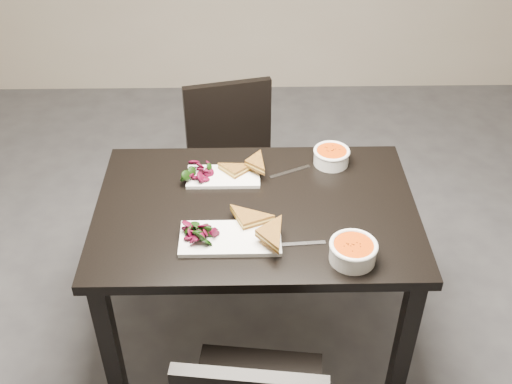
% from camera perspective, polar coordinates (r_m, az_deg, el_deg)
% --- Properties ---
extents(ground, '(5.00, 5.00, 0.00)m').
position_cam_1_polar(ground, '(2.76, 3.68, -15.56)').
color(ground, '#47474C').
rests_on(ground, ground).
extents(table, '(1.20, 0.80, 0.75)m').
position_cam_1_polar(table, '(2.37, 0.00, -3.23)').
color(table, black).
rests_on(table, ground).
extents(chair_far, '(0.50, 0.50, 0.85)m').
position_cam_1_polar(chair_far, '(3.02, -2.04, 2.85)').
color(chair_far, black).
rests_on(chair_far, ground).
extents(plate_near, '(0.35, 0.18, 0.02)m').
position_cam_1_polar(plate_near, '(2.16, -2.38, -4.28)').
color(plate_near, white).
rests_on(plate_near, table).
extents(sandwich_near, '(0.21, 0.19, 0.06)m').
position_cam_1_polar(sandwich_near, '(2.15, -0.66, -3.26)').
color(sandwich_near, olive).
rests_on(sandwich_near, plate_near).
extents(salad_near, '(0.11, 0.10, 0.05)m').
position_cam_1_polar(salad_near, '(2.15, -5.07, -3.65)').
color(salad_near, black).
rests_on(salad_near, plate_near).
extents(soup_bowl_near, '(0.16, 0.16, 0.07)m').
position_cam_1_polar(soup_bowl_near, '(2.10, 8.92, -5.34)').
color(soup_bowl_near, white).
rests_on(soup_bowl_near, table).
extents(cutlery_near, '(0.18, 0.03, 0.00)m').
position_cam_1_polar(cutlery_near, '(2.16, 4.06, -4.77)').
color(cutlery_near, silver).
rests_on(cutlery_near, table).
extents(plate_far, '(0.29, 0.14, 0.01)m').
position_cam_1_polar(plate_far, '(2.45, -3.02, 1.43)').
color(plate_far, white).
rests_on(plate_far, table).
extents(sandwich_far, '(0.18, 0.18, 0.05)m').
position_cam_1_polar(sandwich_far, '(2.42, -1.51, 1.82)').
color(sandwich_far, olive).
rests_on(sandwich_far, plate_far).
extents(salad_far, '(0.09, 0.08, 0.04)m').
position_cam_1_polar(salad_far, '(2.44, -5.38, 1.91)').
color(salad_far, black).
rests_on(salad_far, plate_far).
extents(soup_bowl_far, '(0.15, 0.15, 0.07)m').
position_cam_1_polar(soup_bowl_far, '(2.53, 6.95, 3.34)').
color(soup_bowl_far, white).
rests_on(soup_bowl_far, table).
extents(cutlery_far, '(0.17, 0.09, 0.00)m').
position_cam_1_polar(cutlery_far, '(2.49, 3.15, 1.88)').
color(cutlery_far, silver).
rests_on(cutlery_far, table).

